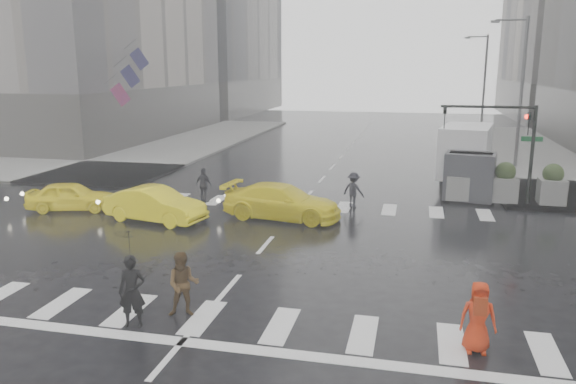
% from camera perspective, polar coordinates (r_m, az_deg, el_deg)
% --- Properties ---
extents(ground, '(120.00, 120.00, 0.00)m').
position_cam_1_polar(ground, '(19.85, -2.30, -5.39)').
color(ground, black).
rests_on(ground, ground).
extents(sidewalk_nw, '(35.00, 35.00, 0.15)m').
position_cam_1_polar(sidewalk_nw, '(43.71, -21.38, 3.81)').
color(sidewalk_nw, gray).
rests_on(sidewalk_nw, ground).
extents(road_markings, '(18.00, 48.00, 0.01)m').
position_cam_1_polar(road_markings, '(19.85, -2.30, -5.37)').
color(road_markings, silver).
rests_on(road_markings, ground).
extents(traffic_signal_pole, '(4.45, 0.42, 4.50)m').
position_cam_1_polar(traffic_signal_pole, '(26.68, 21.59, 5.48)').
color(traffic_signal_pole, black).
rests_on(traffic_signal_pole, ground).
extents(street_lamp_near, '(2.15, 0.22, 9.00)m').
position_cam_1_polar(street_lamp_near, '(36.70, 22.46, 9.86)').
color(street_lamp_near, '#59595B').
rests_on(street_lamp_near, ground).
extents(street_lamp_far, '(2.15, 0.22, 9.00)m').
position_cam_1_polar(street_lamp_far, '(56.52, 19.22, 10.77)').
color(street_lamp_far, '#59595B').
rests_on(street_lamp_far, ground).
extents(planter_west, '(1.10, 1.10, 1.80)m').
position_cam_1_polar(planter_west, '(26.98, 16.94, 1.07)').
color(planter_west, gray).
rests_on(planter_west, ground).
extents(planter_mid, '(1.10, 1.10, 1.80)m').
position_cam_1_polar(planter_mid, '(27.20, 21.14, 0.86)').
color(planter_mid, gray).
rests_on(planter_mid, ground).
extents(planter_east, '(1.10, 1.10, 1.80)m').
position_cam_1_polar(planter_east, '(27.57, 25.25, 0.64)').
color(planter_east, gray).
rests_on(planter_east, ground).
extents(flag_cluster, '(2.87, 3.06, 4.69)m').
position_cam_1_polar(flag_cluster, '(41.83, -16.10, 11.49)').
color(flag_cluster, '#59595B').
rests_on(flag_cluster, ground).
extents(pedestrian_black, '(1.14, 1.16, 2.43)m').
position_cam_1_polar(pedestrian_black, '(13.87, -15.73, -7.07)').
color(pedestrian_black, black).
rests_on(pedestrian_black, ground).
extents(pedestrian_brown, '(0.96, 0.85, 1.66)m').
position_cam_1_polar(pedestrian_brown, '(14.41, -10.59, -9.21)').
color(pedestrian_brown, '#3F2C16').
rests_on(pedestrian_brown, ground).
extents(pedestrian_orange, '(0.82, 0.56, 1.61)m').
position_cam_1_polar(pedestrian_orange, '(13.18, 18.75, -11.91)').
color(pedestrian_orange, red).
rests_on(pedestrian_orange, ground).
extents(pedestrian_far_a, '(1.07, 0.84, 1.60)m').
position_cam_1_polar(pedestrian_far_a, '(26.03, -8.52, 0.67)').
color(pedestrian_far_a, black).
rests_on(pedestrian_far_a, ground).
extents(pedestrian_far_b, '(1.16, 0.93, 1.58)m').
position_cam_1_polar(pedestrian_far_b, '(25.01, 6.68, 0.21)').
color(pedestrian_far_b, black).
rests_on(pedestrian_far_b, ground).
extents(taxi_front, '(3.93, 2.42, 1.25)m').
position_cam_1_polar(taxi_front, '(26.15, -21.19, -0.40)').
color(taxi_front, '#FFEC0D').
rests_on(taxi_front, ground).
extents(taxi_mid, '(4.41, 2.29, 1.38)m').
position_cam_1_polar(taxi_mid, '(23.25, -13.34, -1.26)').
color(taxi_mid, '#FFEC0D').
rests_on(taxi_mid, ground).
extents(taxi_rear, '(4.52, 2.47, 1.42)m').
position_cam_1_polar(taxi_rear, '(23.05, -0.60, -0.98)').
color(taxi_rear, '#FFEC0D').
rests_on(taxi_rear, ground).
extents(box_truck, '(2.26, 6.04, 3.21)m').
position_cam_1_polar(box_truck, '(29.35, 17.69, 3.37)').
color(box_truck, white).
rests_on(box_truck, ground).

